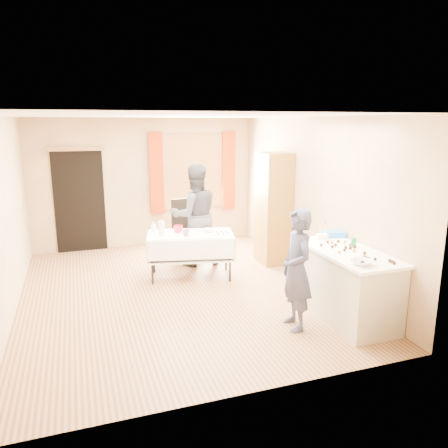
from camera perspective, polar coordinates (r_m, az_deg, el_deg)
name	(u,v)px	position (r m, az deg, el deg)	size (l,w,h in m)	color
floor	(177,292)	(6.78, -6.12, -8.77)	(4.50, 5.50, 0.02)	#9E7047
ceiling	(173,115)	(6.29, -6.72, 13.95)	(4.50, 5.50, 0.02)	white
wall_back	(145,183)	(9.09, -10.25, 5.29)	(4.50, 0.02, 2.60)	tan
wall_front	(245,264)	(3.84, 2.72, -5.28)	(4.50, 0.02, 2.60)	tan
wall_left	(4,218)	(6.33, -26.78, 0.68)	(0.02, 5.50, 2.60)	tan
wall_right	(312,199)	(7.23, 11.37, 3.25)	(0.02, 5.50, 2.60)	tan
window_frame	(193,172)	(9.23, -4.08, 6.83)	(1.32, 0.06, 1.52)	olive
window_pane	(193,172)	(9.21, -4.06, 6.82)	(1.20, 0.02, 1.40)	white
curtain_left	(156,173)	(9.01, -8.82, 6.56)	(0.28, 0.06, 1.65)	#A2330A
curtain_right	(229,171)	(9.41, 0.63, 6.99)	(0.28, 0.06, 1.65)	#A2330A
doorway	(80,201)	(9.00, -18.34, 2.82)	(0.95, 0.04, 2.00)	black
door_lintel	(76,149)	(8.86, -18.82, 9.28)	(1.05, 0.06, 0.08)	olive
cabinet	(273,209)	(7.90, 6.47, 2.02)	(0.50, 0.60, 2.00)	#8C5F22
counter	(346,284)	(5.96, 15.59, -7.57)	(0.75, 1.57, 0.91)	#BBB69C
party_table	(191,251)	(7.20, -4.38, -3.55)	(1.52, 1.01, 0.75)	black
chair	(187,240)	(8.31, -4.87, -2.11)	(0.51, 0.51, 1.10)	black
girl	(297,270)	(5.42, 9.47, -5.92)	(0.41, 0.58, 1.52)	#2B2F4B
woman	(195,215)	(7.74, -3.81, 1.14)	(0.89, 0.70, 1.81)	black
soda_can	(354,243)	(5.98, 16.57, -2.35)	(0.07, 0.07, 0.12)	#15792E
mixing_bowl	(362,262)	(5.29, 17.58, -4.78)	(0.30, 0.30, 0.06)	white
foam_block	(322,237)	(6.26, 12.67, -1.63)	(0.15, 0.10, 0.08)	white
blue_basket	(334,234)	(6.46, 14.16, -1.27)	(0.30, 0.20, 0.08)	blue
pitcher	(161,229)	(6.99, -8.17, -0.66)	(0.11, 0.11, 0.22)	silver
cup_red	(178,229)	(7.18, -6.00, -0.63)	(0.17, 0.17, 0.12)	#B51B3D
cup_rainbow	(186,233)	(6.93, -4.98, -1.17)	(0.12, 0.12, 0.11)	red
small_bowl	(209,230)	(7.20, -2.01, -0.80)	(0.22, 0.22, 0.05)	white
pastry_tray	(222,234)	(7.02, -0.24, -1.30)	(0.28, 0.20, 0.02)	white
bottle	(153,226)	(7.29, -9.20, -0.32)	(0.09, 0.09, 0.17)	white
cake_balls	(354,252)	(5.71, 16.62, -3.51)	(0.45, 1.07, 0.04)	#3F2314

